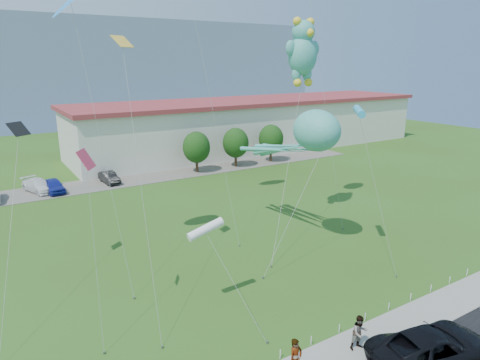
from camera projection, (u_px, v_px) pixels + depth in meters
name	position (u px, v px, depth m)	size (l,w,h in m)	color
ground	(309.00, 326.00, 23.71)	(160.00, 160.00, 0.00)	#335117
sidewalk	(345.00, 353.00, 21.45)	(80.00, 2.50, 0.10)	gray
parking_strip	(120.00, 181.00, 52.31)	(70.00, 6.00, 0.06)	#59544C
hill_ridge	(25.00, 68.00, 118.47)	(160.00, 50.00, 25.00)	slate
warehouse	(255.00, 124.00, 71.85)	(61.00, 15.00, 8.20)	beige
rope_fence	(326.00, 334.00, 22.58)	(26.05, 0.05, 0.50)	white
tree_near	(196.00, 147.00, 55.70)	(3.60, 3.60, 5.47)	#3F2B19
tree_mid	(236.00, 143.00, 58.77)	(3.60, 3.60, 5.47)	#3F2B19
tree_far	(271.00, 139.00, 61.83)	(3.60, 3.60, 5.47)	#3F2B19
suv	(433.00, 348.00, 20.44)	(2.92, 6.34, 1.76)	black
pedestrian_left	(295.00, 359.00, 19.43)	(0.73, 0.48, 2.01)	gray
pedestrian_right	(360.00, 333.00, 21.46)	(0.90, 0.70, 1.84)	gray
parked_car_white	(39.00, 185.00, 47.92)	(2.01, 4.95, 1.44)	white
parked_car_blue	(54.00, 186.00, 47.71)	(1.75, 4.35, 1.48)	navy
parked_car_black	(109.00, 177.00, 51.38)	(1.42, 4.07, 1.34)	black
octopus_kite	(304.00, 138.00, 32.44)	(7.60, 9.49, 10.85)	teal
teddy_bear_kite	(303.00, 51.00, 34.78)	(8.79, 6.96, 17.58)	teal
small_kite_blue	(72.00, 7.00, 26.10)	(1.80, 6.67, 18.49)	#2681DA
small_kite_white	(206.00, 230.00, 24.18)	(1.35, 5.88, 5.44)	white
small_kite_black	(16.00, 152.00, 25.65)	(3.66, 9.61, 10.58)	black
small_kite_pink	(88.00, 179.00, 21.58)	(1.34, 3.58, 9.82)	#DE314C
small_kite_yellow	(127.00, 78.00, 25.29)	(2.47, 9.49, 15.77)	gold
small_kite_cyan	(360.00, 113.00, 28.86)	(0.99, 4.93, 11.35)	#2EA6D1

